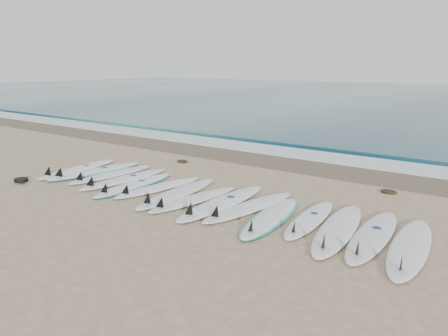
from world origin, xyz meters
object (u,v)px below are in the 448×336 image
Objects in this scene: surfboard_0 at (77,169)px; surfboard_7 at (192,199)px; surfboard_14 at (410,248)px; leash_coil at (21,180)px.

surfboard_0 is 4.20m from surfboard_7.
surfboard_0 is 8.46m from surfboard_14.
surfboard_7 is at bearing 174.67° from surfboard_14.
surfboard_7 is 4.51m from leash_coil.
surfboard_7 is 0.92× the size of surfboard_14.
surfboard_14 is 8.70m from leash_coil.
surfboard_0 is at bearing 172.71° from surfboard_14.
surfboard_14 is at bearing -8.60° from surfboard_0.
surfboard_14 is at bearing 7.55° from surfboard_7.
surfboard_7 is (4.20, -0.20, -0.01)m from surfboard_0.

